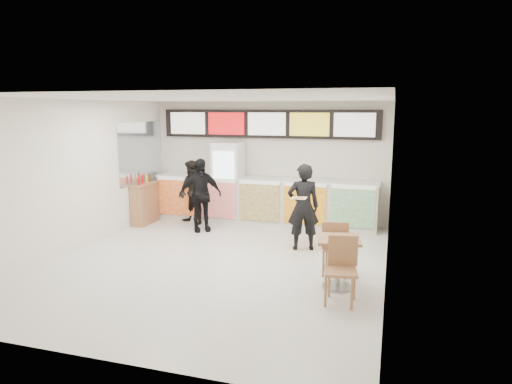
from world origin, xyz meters
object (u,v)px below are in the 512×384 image
at_px(drinks_fridge, 228,182).
at_px(cafe_table, 338,253).
at_px(customer_mid, 200,195).
at_px(condiment_ledge, 145,203).
at_px(customer_main, 303,207).
at_px(customer_left, 193,192).
at_px(service_counter, 264,201).

height_order(drinks_fridge, cafe_table, drinks_fridge).
xyz_separation_m(drinks_fridge, customer_mid, (-0.28, -1.12, -0.15)).
bearing_deg(cafe_table, condiment_ledge, 141.07).
relative_size(drinks_fridge, condiment_ledge, 1.66).
xyz_separation_m(customer_main, customer_left, (-3.00, 1.28, -0.09)).
bearing_deg(cafe_table, service_counter, 111.76).
bearing_deg(drinks_fridge, customer_main, -38.94).
bearing_deg(customer_main, drinks_fridge, -56.74).
bearing_deg(drinks_fridge, customer_mid, -104.00).
relative_size(customer_main, condiment_ledge, 1.46).
relative_size(service_counter, customer_main, 3.16).
xyz_separation_m(customer_mid, cafe_table, (3.48, -2.56, -0.28)).
bearing_deg(service_counter, cafe_table, -58.22).
bearing_deg(condiment_ledge, customer_main, -13.15).
height_order(customer_main, customer_left, customer_main).
relative_size(customer_mid, condiment_ledge, 1.42).
bearing_deg(customer_left, cafe_table, -16.05).
bearing_deg(drinks_fridge, cafe_table, -48.94).
xyz_separation_m(drinks_fridge, customer_main, (2.28, -1.84, -0.12)).
height_order(service_counter, drinks_fridge, drinks_fridge).
bearing_deg(condiment_ledge, customer_mid, -8.83).
bearing_deg(customer_main, cafe_table, 98.92).
bearing_deg(service_counter, condiment_ledge, -163.17).
distance_m(service_counter, customer_mid, 1.66).
xyz_separation_m(drinks_fridge, customer_left, (-0.72, -0.56, -0.21)).
relative_size(service_counter, condiment_ledge, 4.62).
distance_m(customer_left, cafe_table, 5.02).
bearing_deg(cafe_table, customer_mid, 133.66).
bearing_deg(service_counter, customer_main, -53.63).
bearing_deg(customer_mid, customer_main, -50.32).
distance_m(drinks_fridge, customer_left, 0.93).
bearing_deg(customer_main, customer_mid, -33.59).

